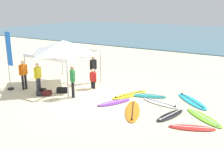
% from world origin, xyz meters
% --- Properties ---
extents(ground_plane, '(80.00, 80.00, 0.00)m').
position_xyz_m(ground_plane, '(0.00, 0.00, 0.00)').
color(ground_plane, beige).
extents(sea, '(80.00, 36.00, 0.10)m').
position_xyz_m(sea, '(0.00, 33.38, 0.05)').
color(sea, teal).
rests_on(sea, ground).
extents(canopy_tent, '(3.30, 3.30, 2.75)m').
position_xyz_m(canopy_tent, '(-2.65, 0.94, 2.39)').
color(canopy_tent, '#B7B7BC').
rests_on(canopy_tent, ground).
extents(surfboard_white, '(2.10, 0.98, 0.19)m').
position_xyz_m(surfboard_white, '(3.52, 0.98, 0.04)').
color(surfboard_white, white).
rests_on(surfboard_white, ground).
extents(surfboard_yellow, '(1.53, 2.37, 0.19)m').
position_xyz_m(surfboard_yellow, '(1.65, 1.26, 0.04)').
color(surfboard_yellow, yellow).
rests_on(surfboard_yellow, ground).
extents(surfboard_lime, '(2.03, 1.79, 0.19)m').
position_xyz_m(surfboard_lime, '(5.74, 0.32, 0.04)').
color(surfboard_lime, '#7AD12D').
rests_on(surfboard_lime, ground).
extents(surfboard_orange, '(1.64, 2.55, 0.19)m').
position_xyz_m(surfboard_orange, '(2.75, -0.61, 0.04)').
color(surfboard_orange, orange).
rests_on(surfboard_orange, ground).
extents(surfboard_cyan, '(2.19, 2.17, 0.19)m').
position_xyz_m(surfboard_cyan, '(4.80, 2.05, 0.04)').
color(surfboard_cyan, '#23B2CC').
rests_on(surfboard_cyan, ground).
extents(surfboard_black, '(1.00, 1.91, 0.19)m').
position_xyz_m(surfboard_black, '(4.40, -0.22, 0.04)').
color(surfboard_black, black).
rests_on(surfboard_black, ground).
extents(surfboard_teal, '(2.41, 1.27, 0.19)m').
position_xyz_m(surfboard_teal, '(2.40, 1.60, 0.04)').
color(surfboard_teal, '#19847F').
rests_on(surfboard_teal, ground).
extents(surfboard_purple, '(1.39, 1.91, 0.19)m').
position_xyz_m(surfboard_purple, '(1.48, -0.15, 0.04)').
color(surfboard_purple, purple).
rests_on(surfboard_purple, ground).
extents(surfboard_red, '(1.90, 1.14, 0.19)m').
position_xyz_m(surfboard_red, '(5.52, -0.91, 0.04)').
color(surfboard_red, red).
rests_on(surfboard_red, ground).
extents(person_orange, '(0.27, 0.55, 1.71)m').
position_xyz_m(person_orange, '(-4.11, -0.92, 0.99)').
color(person_orange, black).
rests_on(person_orange, ground).
extents(person_black, '(0.30, 0.54, 1.71)m').
position_xyz_m(person_black, '(-1.37, 2.18, 0.99)').
color(person_black, '#383842').
rests_on(person_black, ground).
extents(person_yellow, '(0.26, 0.55, 1.71)m').
position_xyz_m(person_yellow, '(-2.90, -0.96, 0.99)').
color(person_yellow, '#383842').
rests_on(person_yellow, ground).
extents(person_green, '(0.44, 0.40, 1.71)m').
position_xyz_m(person_green, '(-0.82, -0.52, 0.99)').
color(person_green, black).
rests_on(person_green, ground).
extents(person_red, '(0.54, 0.30, 1.20)m').
position_xyz_m(person_red, '(-0.74, 1.23, 0.66)').
color(person_red, black).
rests_on(person_red, ground).
extents(banner_flag, '(0.60, 0.36, 3.40)m').
position_xyz_m(banner_flag, '(-4.67, -1.37, 1.57)').
color(banner_flag, '#99999E').
rests_on(banner_flag, ground).
extents(gear_bag_near_tent, '(0.51, 0.67, 0.28)m').
position_xyz_m(gear_bag_near_tent, '(-2.61, -1.07, 0.14)').
color(gear_bag_near_tent, '#232328').
rests_on(gear_bag_near_tent, ground).
extents(gear_bag_by_pole, '(0.68, 0.59, 0.28)m').
position_xyz_m(gear_bag_by_pole, '(-1.82, -0.25, 0.14)').
color(gear_bag_by_pole, black).
rests_on(gear_bag_by_pole, ground).
extents(gear_bag_on_sand, '(0.68, 0.53, 0.28)m').
position_xyz_m(gear_bag_on_sand, '(-2.28, -1.08, 0.14)').
color(gear_bag_on_sand, '#4C1919').
rests_on(gear_bag_on_sand, ground).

